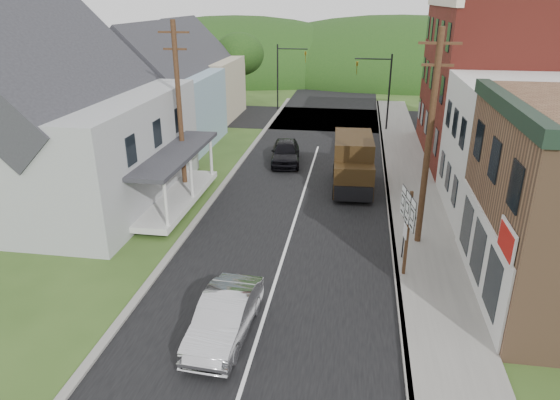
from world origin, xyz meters
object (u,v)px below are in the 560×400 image
at_px(warning_sign, 405,224).
at_px(route_sign_cluster, 407,222).
at_px(delivery_van, 353,164).
at_px(dark_sedan, 286,152).
at_px(silver_sedan, 225,317).

bearing_deg(warning_sign, route_sign_cluster, -102.19).
height_order(delivery_van, warning_sign, delivery_van).
bearing_deg(dark_sedan, delivery_van, -49.02).
relative_size(silver_sedan, delivery_van, 0.81).
bearing_deg(dark_sedan, warning_sign, -68.28).
bearing_deg(delivery_van, route_sign_cluster, -79.82).
distance_m(delivery_van, route_sign_cluster, 9.66).
distance_m(dark_sedan, route_sign_cluster, 14.90).
distance_m(silver_sedan, warning_sign, 8.34).
relative_size(silver_sedan, warning_sign, 1.84).
xyz_separation_m(dark_sedan, delivery_van, (4.35, -3.93, 0.71)).
bearing_deg(silver_sedan, dark_sedan, 95.11).
distance_m(dark_sedan, warning_sign, 13.71).
bearing_deg(route_sign_cluster, delivery_van, 93.17).
xyz_separation_m(silver_sedan, route_sign_cluster, (5.78, 4.59, 1.63)).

